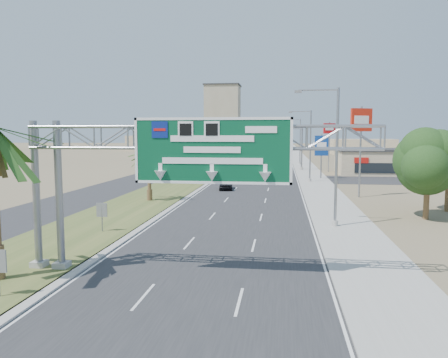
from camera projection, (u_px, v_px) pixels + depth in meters
road at (269, 159)px, 119.43m from camera, size 12.00×300.00×0.02m
sidewalk_right at (300, 159)px, 118.30m from camera, size 4.00×300.00×0.10m
median_grass at (233, 158)px, 120.74m from camera, size 7.00×300.00×0.12m
opposing_road at (208, 158)px, 121.67m from camera, size 8.00×300.00×0.02m
sign_gantry at (180, 149)px, 20.29m from camera, size 16.75×1.24×7.50m
palm_row_b at (149, 153)px, 43.28m from camera, size 3.99×3.99×5.95m
palm_row_c at (185, 142)px, 58.98m from camera, size 3.99×3.99×6.75m
palm_row_d at (207, 147)px, 76.85m from camera, size 3.99×3.99×5.45m
palm_row_e at (222, 141)px, 95.51m from camera, size 3.99×3.99×6.15m
palm_row_f at (234, 141)px, 120.20m from camera, size 3.99×3.99×5.75m
streetlight_near at (334, 163)px, 31.23m from camera, size 3.27×0.44×10.00m
streetlight_mid at (309, 149)px, 60.80m from camera, size 3.27×0.44×10.00m
streetlight_far at (299, 143)px, 96.29m from camera, size 3.27×0.44×10.00m
signal_mast at (291, 144)px, 80.76m from camera, size 10.28×0.71×8.00m
store_building at (393, 162)px, 72.94m from camera, size 18.00×10.00×4.00m
oak_near at (428, 162)px, 34.17m from camera, size 4.50×4.50×6.80m
median_signback_b at (102, 212)px, 29.71m from camera, size 0.75×0.08×2.08m
tower_distant at (223, 116)px, 259.87m from camera, size 20.00×16.00×35.00m
building_distant_left at (160, 143)px, 174.35m from camera, size 24.00×14.00×6.00m
building_distant_right at (362, 147)px, 144.79m from camera, size 20.00×12.00×5.00m
car_left_lane at (226, 184)px, 53.06m from camera, size 2.01×4.11×1.35m
car_mid_lane at (267, 177)px, 61.62m from camera, size 1.78×4.24×1.36m
car_right_lane at (278, 166)px, 81.82m from camera, size 2.83×5.67×1.54m
car_far at (249, 159)px, 103.90m from camera, size 2.08×4.81×1.38m
pole_sign_red_near at (361, 126)px, 45.85m from camera, size 2.34×1.18×9.62m
pole_sign_blue at (321, 147)px, 65.32m from camera, size 2.02×0.50×6.69m
pole_sign_red_far at (329, 133)px, 76.60m from camera, size 2.16×1.08×8.80m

